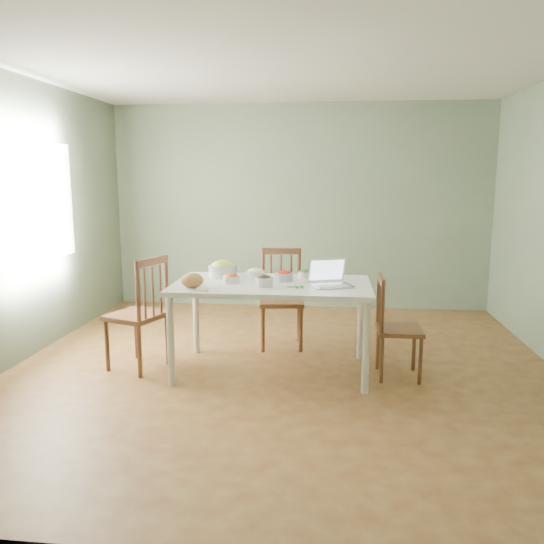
# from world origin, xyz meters

# --- Properties ---
(floor) EXTENTS (5.00, 5.00, 0.00)m
(floor) POSITION_xyz_m (0.00, 0.00, 0.00)
(floor) COLOR #5E3218
(floor) RESTS_ON ground
(ceiling) EXTENTS (5.00, 5.00, 0.00)m
(ceiling) POSITION_xyz_m (0.00, 0.00, 2.70)
(ceiling) COLOR white
(ceiling) RESTS_ON ground
(wall_back) EXTENTS (5.00, 0.00, 2.70)m
(wall_back) POSITION_xyz_m (0.00, 2.50, 1.35)
(wall_back) COLOR #5A6855
(wall_back) RESTS_ON ground
(wall_front) EXTENTS (5.00, 0.00, 2.70)m
(wall_front) POSITION_xyz_m (0.00, -2.50, 1.35)
(wall_front) COLOR #5A6855
(wall_front) RESTS_ON ground
(wall_left) EXTENTS (0.00, 5.00, 2.70)m
(wall_left) POSITION_xyz_m (-2.50, 0.00, 1.35)
(wall_left) COLOR #5A6855
(wall_left) RESTS_ON ground
(window_left) EXTENTS (0.04, 1.60, 1.20)m
(window_left) POSITION_xyz_m (-2.48, 0.30, 1.50)
(window_left) COLOR white
(window_left) RESTS_ON ground
(dining_table) EXTENTS (1.74, 0.98, 0.82)m
(dining_table) POSITION_xyz_m (-0.09, -0.04, 0.41)
(dining_table) COLOR white
(dining_table) RESTS_ON floor
(chair_far) EXTENTS (0.49, 0.47, 1.01)m
(chair_far) POSITION_xyz_m (-0.07, 0.68, 0.51)
(chair_far) COLOR #4F2A15
(chair_far) RESTS_ON floor
(chair_left) EXTENTS (0.57, 0.59, 1.04)m
(chair_left) POSITION_xyz_m (-1.33, -0.09, 0.52)
(chair_left) COLOR #4F2A15
(chair_left) RESTS_ON floor
(chair_right) EXTENTS (0.38, 0.40, 0.90)m
(chair_right) POSITION_xyz_m (1.04, -0.06, 0.45)
(chair_right) COLOR #4F2A15
(chair_right) RESTS_ON floor
(bread_boule) EXTENTS (0.20, 0.20, 0.12)m
(bread_boule) POSITION_xyz_m (-0.74, -0.30, 0.88)
(bread_boule) COLOR #B38049
(bread_boule) RESTS_ON dining_table
(butter_stick) EXTENTS (0.11, 0.06, 0.03)m
(butter_stick) POSITION_xyz_m (-0.62, -0.47, 0.83)
(butter_stick) COLOR #FCF3CE
(butter_stick) RESTS_ON dining_table
(bowl_squash) EXTENTS (0.33, 0.33, 0.16)m
(bowl_squash) POSITION_xyz_m (-0.58, 0.20, 0.89)
(bowl_squash) COLOR #F7F15B
(bowl_squash) RESTS_ON dining_table
(bowl_carrot) EXTENTS (0.15, 0.15, 0.08)m
(bowl_carrot) POSITION_xyz_m (-0.45, -0.08, 0.86)
(bowl_carrot) COLOR #FF5E06
(bowl_carrot) RESTS_ON dining_table
(bowl_onion) EXTENTS (0.23, 0.23, 0.10)m
(bowl_onion) POSITION_xyz_m (-0.26, 0.15, 0.87)
(bowl_onion) COLOR beige
(bowl_onion) RESTS_ON dining_table
(bowl_mushroom) EXTENTS (0.20, 0.20, 0.10)m
(bowl_mushroom) POSITION_xyz_m (-0.14, -0.20, 0.87)
(bowl_mushroom) COLOR #322015
(bowl_mushroom) RESTS_ON dining_table
(bowl_redpep) EXTENTS (0.22, 0.22, 0.10)m
(bowl_redpep) POSITION_xyz_m (0.01, 0.06, 0.87)
(bowl_redpep) COLOR #E70010
(bowl_redpep) RESTS_ON dining_table
(bowl_broccoli) EXTENTS (0.13, 0.13, 0.08)m
(bowl_broccoli) POSITION_xyz_m (0.19, 0.23, 0.86)
(bowl_broccoli) COLOR #23641D
(bowl_broccoli) RESTS_ON dining_table
(flatbread) EXTENTS (0.24, 0.24, 0.02)m
(flatbread) POSITION_xyz_m (0.33, 0.33, 0.83)
(flatbread) COLOR beige
(flatbread) RESTS_ON dining_table
(basil_bunch) EXTENTS (0.18, 0.18, 0.02)m
(basil_bunch) POSITION_xyz_m (0.14, -0.20, 0.83)
(basil_bunch) COLOR #0F4913
(basil_bunch) RESTS_ON dining_table
(laptop) EXTENTS (0.42, 0.40, 0.23)m
(laptop) POSITION_xyz_m (0.45, -0.15, 0.93)
(laptop) COLOR silver
(laptop) RESTS_ON dining_table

